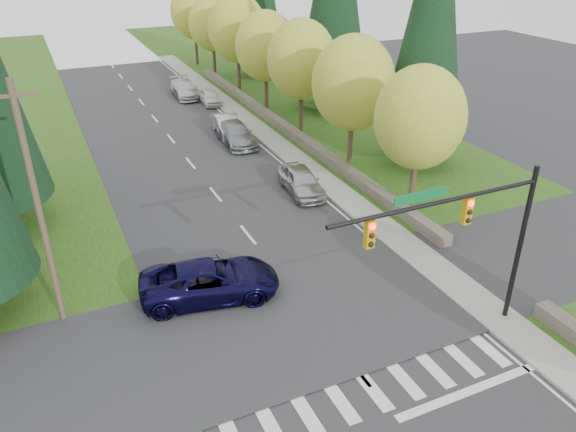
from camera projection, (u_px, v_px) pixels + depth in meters
grass_east at (403, 166)px, 38.00m from camera, size 14.00×110.00×0.06m
cross_street at (312, 314)px, 23.53m from camera, size 120.00×8.00×0.10m
sidewalk_east at (310, 169)px, 37.34m from camera, size 1.80×80.00×0.13m
curb_east at (298, 171)px, 37.03m from camera, size 0.20×80.00×0.13m
stone_wall_north at (284, 127)px, 44.29m from camera, size 0.70×40.00×0.70m
traffic_signal at (468, 225)px, 20.02m from camera, size 8.70×0.37×6.80m
utility_pole at (39, 208)px, 20.88m from camera, size 1.60×0.24×10.00m
decid_tree_0 at (420, 118)px, 29.18m from camera, size 4.80×4.80×8.37m
decid_tree_1 at (353, 83)px, 34.78m from camera, size 5.20×5.20×8.80m
decid_tree_2 at (301, 60)px, 40.29m from camera, size 5.00×5.00×8.82m
decid_tree_3 at (265, 46)px, 46.10m from camera, size 5.00×5.00×8.55m
decid_tree_4 at (237, 28)px, 51.60m from camera, size 5.40×5.40×9.18m
decid_tree_5 at (212, 24)px, 57.42m from camera, size 4.80×4.80×8.30m
decid_tree_6 at (194, 12)px, 62.95m from camera, size 5.20×5.20×8.86m
conifer_e_a at (433, 13)px, 33.87m from camera, size 5.44×5.44×17.80m
suv_navy at (210, 280)px, 24.28m from camera, size 6.42×3.86×1.67m
parked_car_a at (301, 181)px, 33.87m from camera, size 2.30×4.79×1.58m
parked_car_b at (236, 134)px, 41.59m from camera, size 2.36×5.37×1.54m
parked_car_c at (227, 126)px, 43.21m from camera, size 2.05×4.80×1.54m
parked_car_d at (210, 97)px, 50.92m from camera, size 1.79×3.98×1.33m
parked_car_e at (185, 89)px, 52.97m from camera, size 2.35×5.35×1.53m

